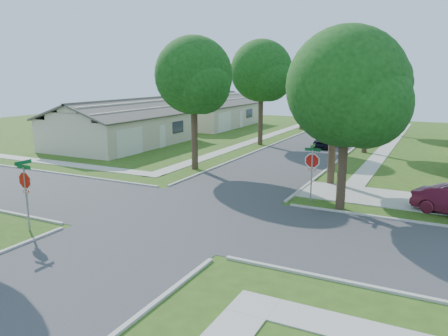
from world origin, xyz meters
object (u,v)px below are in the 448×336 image
Objects in this scene: tree_w_far at (303,83)px; tree_ne_corner at (348,93)px; tree_w_near at (194,79)px; car_curb_west at (343,119)px; tree_e_near at (336,88)px; house_nw_far at (210,114)px; stop_sign_sw at (25,183)px; tree_e_mid at (370,77)px; tree_w_mid at (262,74)px; car_curb_east at (327,139)px; house_nw_near at (122,129)px; tree_e_far at (389,79)px; stop_sign_ne at (312,163)px.

tree_ne_corner is at bearing -69.72° from tree_w_far.
tree_w_near is 32.62m from car_curb_west.
house_nw_far is (-20.74, 22.99, -4.13)m from tree_e_near.
house_nw_far reaches higher than stop_sign_sw.
tree_e_near is 12.02m from tree_e_mid.
tree_w_mid is at bearing 89.98° from tree_w_near.
tree_w_near is at bearing -113.03° from car_curb_east.
house_nw_far is 3.26× the size of car_curb_east.
tree_e_mid is at bearing 51.92° from tree_w_near.
house_nw_near is (-20.74, 5.99, -4.13)m from tree_e_near.
house_nw_far is at bearing 135.93° from tree_w_mid.
tree_w_mid is 13.77m from house_nw_near.
stop_sign_sw is at bearing 84.29° from car_curb_west.
tree_e_far is at bearing 73.54° from car_curb_east.
house_nw_near is 1.00× the size of house_nw_far.
stop_sign_sw is at bearing -124.59° from tree_e_near.
tree_e_near is at bearing -90.00° from tree_e_far.
tree_ne_corner is (1.61, -4.80, -0.05)m from tree_e_near.
tree_e_near is 25.00m from tree_e_far.
stop_sign_ne is 0.31× the size of tree_w_mid.
house_nw_near reaches higher than stop_sign_ne.
car_curb_west is (-5.95, 6.99, -5.24)m from tree_e_far.
tree_e_far reaches higher than tree_e_near.
tree_w_mid is at bearing -125.85° from tree_e_far.
tree_e_mid is 1.06× the size of tree_ne_corner.
tree_w_far is (-9.35, 29.31, 3.48)m from stop_sign_ne.
car_curb_west is at bearing 31.31° from house_nw_far.
tree_w_far is 12.19m from house_nw_far.
stop_sign_sw is 40.04m from tree_e_far.
house_nw_near is (-11.35, 5.99, -4.60)m from tree_w_near.
tree_e_mid is at bearing -27.91° from house_nw_far.
stop_sign_ne is 0.37× the size of tree_w_far.
tree_w_far is 13.86m from car_curb_east.
tree_e_mid reaches higher than tree_ne_corner.
stop_sign_sw is at bearing -90.13° from tree_w_mid.
car_curb_east is (-3.55, 13.39, -4.93)m from tree_e_near.
car_curb_west is (-2.40, 18.60, 0.02)m from car_curb_east.
tree_w_far reaches higher than stop_sign_sw.
tree_e_mid is at bearing 89.80° from stop_sign_ne.
tree_ne_corner is at bearing -86.91° from tree_e_far.
tree_e_far is at bearing 93.09° from tree_ne_corner.
stop_sign_sw is 45.85m from car_curb_west.
tree_w_mid is (-9.39, 12.00, 0.85)m from tree_e_near.
tree_w_mid is 1.10× the size of tree_ne_corner.
tree_ne_corner is at bearing -56.78° from tree_w_mid.
tree_e_far is at bearing 129.10° from car_curb_west.
tree_e_far is 28.49m from house_nw_near.
tree_ne_corner is at bearing -16.55° from stop_sign_ne.
car_curb_west is at bearing 80.23° from tree_w_mid.
tree_e_mid is at bearing 16.15° from house_nw_near.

